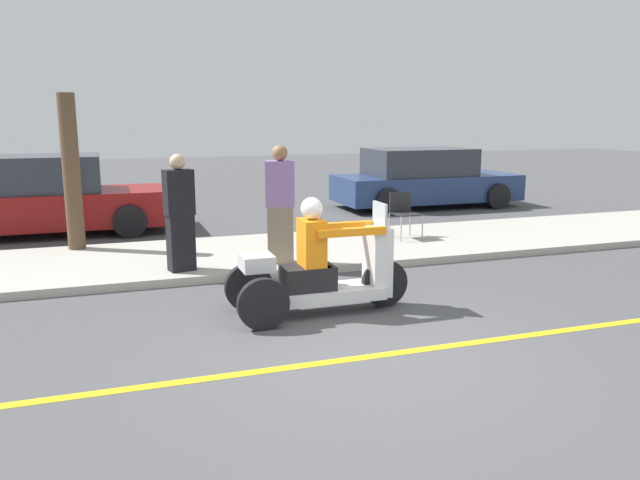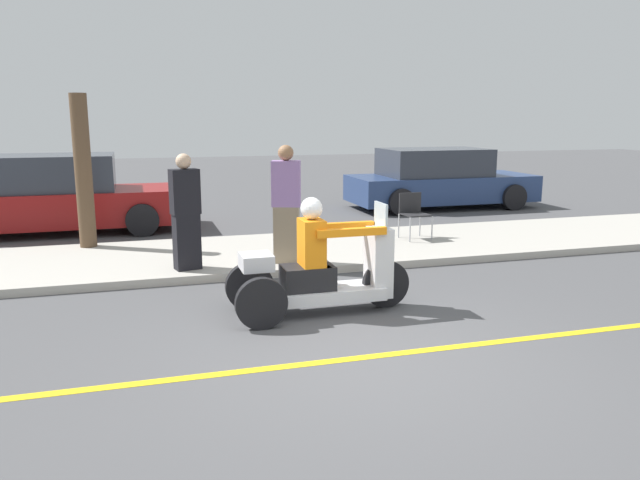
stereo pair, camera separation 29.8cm
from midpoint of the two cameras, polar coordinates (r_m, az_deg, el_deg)
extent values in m
plane|color=#4C4C4F|center=(6.24, 3.22, -10.62)|extent=(60.00, 60.00, 0.00)
cube|color=gold|center=(6.23, 3.08, -10.62)|extent=(24.00, 0.12, 0.01)
cube|color=#B2ADA3|center=(10.44, -6.32, -1.26)|extent=(28.00, 2.80, 0.12)
cylinder|color=black|center=(7.74, 4.81, -3.95)|extent=(0.59, 0.10, 0.59)
cylinder|color=black|center=(6.92, -6.44, -5.86)|extent=(0.59, 0.10, 0.59)
cylinder|color=black|center=(7.60, -7.65, -4.30)|extent=(0.59, 0.10, 0.59)
cube|color=silver|center=(7.47, -1.15, -4.96)|extent=(1.53, 0.51, 0.15)
cube|color=black|center=(7.37, -2.29, -3.46)|extent=(0.61, 0.40, 0.28)
cube|color=silver|center=(7.63, 4.16, -1.93)|extent=(0.24, 0.40, 0.84)
cube|color=silver|center=(7.53, 4.36, 2.32)|extent=(0.03, 0.37, 0.30)
cube|color=silver|center=(7.16, -6.99, -2.04)|extent=(0.36, 0.40, 0.18)
cube|color=orange|center=(7.28, -1.94, -0.25)|extent=(0.26, 0.38, 0.55)
sphere|color=white|center=(7.21, -1.96, 2.90)|extent=(0.26, 0.26, 0.26)
cube|color=gray|center=(7.31, -0.66, -3.57)|extent=(0.14, 0.14, 0.28)
cube|color=gray|center=(7.53, -1.24, -3.12)|extent=(0.14, 0.14, 0.28)
cube|color=orange|center=(7.21, 1.74, 0.74)|extent=(0.85, 0.09, 0.09)
cube|color=orange|center=(7.57, 0.67, 1.27)|extent=(0.85, 0.09, 0.09)
cube|color=gray|center=(9.46, -4.51, 0.49)|extent=(0.44, 0.36, 0.86)
cube|color=#9972B2|center=(9.35, -4.59, 5.14)|extent=(0.48, 0.38, 0.68)
sphere|color=#9E704C|center=(9.31, -4.63, 7.94)|extent=(0.23, 0.23, 0.23)
cube|color=black|center=(9.21, -13.51, -0.25)|extent=(0.40, 0.32, 0.81)
cube|color=black|center=(9.09, -13.72, 4.25)|extent=(0.44, 0.32, 0.64)
sphere|color=beige|center=(9.05, -13.85, 6.96)|extent=(0.22, 0.22, 0.22)
cylinder|color=#A5A8AD|center=(11.12, 6.66, 0.98)|extent=(0.02, 0.02, 0.44)
cylinder|color=#A5A8AD|center=(11.34, 8.60, 1.13)|extent=(0.02, 0.02, 0.44)
cylinder|color=#A5A8AD|center=(11.50, 5.60, 1.35)|extent=(0.02, 0.02, 0.44)
cylinder|color=#A5A8AD|center=(11.71, 7.51, 1.49)|extent=(0.02, 0.02, 0.44)
cube|color=#232326|center=(11.38, 7.12, 2.38)|extent=(0.46, 0.46, 0.02)
cube|color=#232326|center=(11.54, 6.61, 3.43)|extent=(0.44, 0.05, 0.38)
cube|color=navy|center=(16.25, 9.18, 4.77)|extent=(4.67, 1.83, 0.65)
cube|color=#2D333D|center=(16.08, 8.52, 7.09)|extent=(2.57, 1.65, 0.67)
cylinder|color=black|center=(16.28, 15.42, 3.88)|extent=(0.64, 0.22, 0.64)
cylinder|color=black|center=(17.81, 12.11, 4.65)|extent=(0.64, 0.22, 0.64)
cylinder|color=black|center=(14.79, 5.62, 3.52)|extent=(0.64, 0.22, 0.64)
cylinder|color=black|center=(16.46, 2.98, 4.36)|extent=(0.64, 0.22, 0.64)
cube|color=maroon|center=(13.48, -24.50, 2.62)|extent=(4.85, 1.72, 0.68)
cube|color=#2D333D|center=(13.43, -25.78, 5.46)|extent=(2.67, 1.55, 0.70)
cylinder|color=black|center=(12.60, -17.64, 1.65)|extent=(0.64, 0.22, 0.64)
cylinder|color=black|center=(14.29, -17.83, 2.75)|extent=(0.64, 0.22, 0.64)
cylinder|color=brown|center=(11.14, -22.50, 5.73)|extent=(0.28, 0.28, 2.56)
camera|label=1|loc=(0.15, -91.17, -0.24)|focal=35.00mm
camera|label=2|loc=(0.15, 88.83, 0.24)|focal=35.00mm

